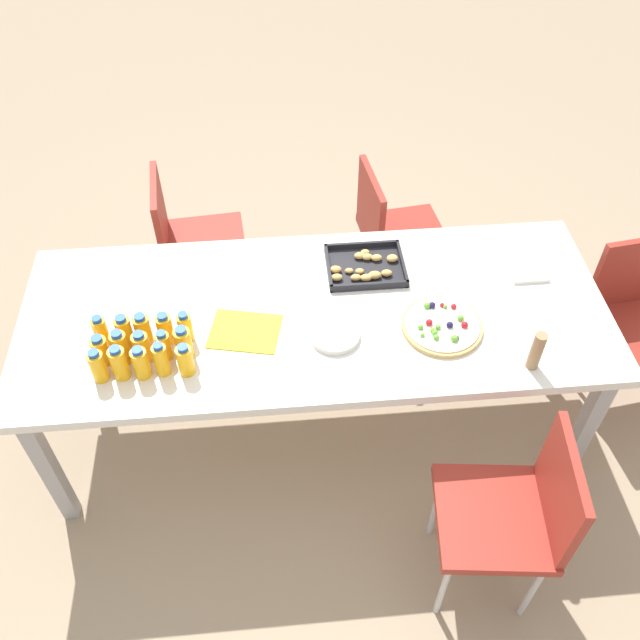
{
  "coord_description": "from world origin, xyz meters",
  "views": [
    {
      "loc": [
        -0.14,
        -1.83,
        2.68
      ],
      "look_at": [
        0.01,
        -0.07,
        0.77
      ],
      "focal_mm": 38.37,
      "sensor_mm": 36.0,
      "label": 1
    }
  ],
  "objects_px": {
    "chair_far_left": "(189,237)",
    "juice_bottle_0": "(98,366)",
    "juice_bottle_5": "(101,351)",
    "juice_bottle_6": "(120,347)",
    "juice_bottle_12": "(143,330)",
    "juice_bottle_10": "(101,333)",
    "chair_end": "(638,313)",
    "chair_near_right": "(516,511)",
    "fruit_pizza": "(442,326)",
    "plate_stack": "(335,335)",
    "juice_bottle_7": "(142,347)",
    "chair_far_right": "(392,230)",
    "party_table": "(315,321)",
    "napkin_stack": "(527,270)",
    "juice_bottle_2": "(141,363)",
    "paper_folder": "(245,331)",
    "juice_bottle_14": "(185,327)",
    "juice_bottle_1": "(119,363)",
    "juice_bottle_13": "(165,329)",
    "juice_bottle_4": "(185,360)",
    "cardboard_tube": "(536,351)",
    "snack_tray": "(366,267)",
    "juice_bottle_11": "(125,332)",
    "juice_bottle_8": "(164,346)",
    "juice_bottle_3": "(161,359)",
    "juice_bottle_9": "(184,344)"
  },
  "relations": [
    {
      "from": "chair_near_right",
      "to": "juice_bottle_6",
      "type": "bearing_deg",
      "value": 72.9
    },
    {
      "from": "party_table",
      "to": "cardboard_tube",
      "type": "relative_size",
      "value": 13.76
    },
    {
      "from": "juice_bottle_12",
      "to": "plate_stack",
      "type": "bearing_deg",
      "value": -2.88
    },
    {
      "from": "cardboard_tube",
      "to": "juice_bottle_7",
      "type": "bearing_deg",
      "value": 173.58
    },
    {
      "from": "chair_near_right",
      "to": "fruit_pizza",
      "type": "distance_m",
      "value": 0.71
    },
    {
      "from": "juice_bottle_8",
      "to": "plate_stack",
      "type": "bearing_deg",
      "value": 3.82
    },
    {
      "from": "juice_bottle_11",
      "to": "cardboard_tube",
      "type": "distance_m",
      "value": 1.48
    },
    {
      "from": "chair_near_right",
      "to": "napkin_stack",
      "type": "distance_m",
      "value": 0.99
    },
    {
      "from": "juice_bottle_7",
      "to": "plate_stack",
      "type": "bearing_deg",
      "value": 3.77
    },
    {
      "from": "juice_bottle_14",
      "to": "fruit_pizza",
      "type": "bearing_deg",
      "value": -1.8
    },
    {
      "from": "juice_bottle_7",
      "to": "juice_bottle_11",
      "type": "bearing_deg",
      "value": 131.73
    },
    {
      "from": "chair_far_left",
      "to": "juice_bottle_11",
      "type": "distance_m",
      "value": 0.97
    },
    {
      "from": "juice_bottle_5",
      "to": "chair_far_left",
      "type": "bearing_deg",
      "value": 76.78
    },
    {
      "from": "chair_far_left",
      "to": "juice_bottle_0",
      "type": "relative_size",
      "value": 5.9
    },
    {
      "from": "juice_bottle_7",
      "to": "juice_bottle_6",
      "type": "bearing_deg",
      "value": 178.37
    },
    {
      "from": "chair_far_left",
      "to": "juice_bottle_9",
      "type": "xyz_separation_m",
      "value": [
        0.07,
        -0.98,
        0.32
      ]
    },
    {
      "from": "chair_far_left",
      "to": "napkin_stack",
      "type": "distance_m",
      "value": 1.6
    },
    {
      "from": "juice_bottle_6",
      "to": "juice_bottle_12",
      "type": "height_order",
      "value": "juice_bottle_6"
    },
    {
      "from": "chair_end",
      "to": "juice_bottle_0",
      "type": "relative_size",
      "value": 5.9
    },
    {
      "from": "juice_bottle_6",
      "to": "snack_tray",
      "type": "bearing_deg",
      "value": 23.22
    },
    {
      "from": "juice_bottle_4",
      "to": "juice_bottle_13",
      "type": "distance_m",
      "value": 0.18
    },
    {
      "from": "juice_bottle_9",
      "to": "napkin_stack",
      "type": "xyz_separation_m",
      "value": [
        1.38,
        0.33,
        -0.06
      ]
    },
    {
      "from": "juice_bottle_13",
      "to": "paper_folder",
      "type": "bearing_deg",
      "value": 3.34
    },
    {
      "from": "juice_bottle_2",
      "to": "juice_bottle_5",
      "type": "distance_m",
      "value": 0.17
    },
    {
      "from": "juice_bottle_0",
      "to": "snack_tray",
      "type": "height_order",
      "value": "juice_bottle_0"
    },
    {
      "from": "juice_bottle_3",
      "to": "paper_folder",
      "type": "height_order",
      "value": "juice_bottle_3"
    },
    {
      "from": "juice_bottle_6",
      "to": "juice_bottle_11",
      "type": "xyz_separation_m",
      "value": [
        0.01,
        0.07,
        -0.0
      ]
    },
    {
      "from": "juice_bottle_4",
      "to": "juice_bottle_10",
      "type": "relative_size",
      "value": 0.92
    },
    {
      "from": "paper_folder",
      "to": "juice_bottle_14",
      "type": "bearing_deg",
      "value": -175.44
    },
    {
      "from": "juice_bottle_3",
      "to": "juice_bottle_4",
      "type": "distance_m",
      "value": 0.08
    },
    {
      "from": "juice_bottle_2",
      "to": "juice_bottle_7",
      "type": "relative_size",
      "value": 1.0
    },
    {
      "from": "chair_far_left",
      "to": "juice_bottle_14",
      "type": "relative_size",
      "value": 6.1
    },
    {
      "from": "juice_bottle_4",
      "to": "juice_bottle_7",
      "type": "distance_m",
      "value": 0.17
    },
    {
      "from": "chair_end",
      "to": "snack_tray",
      "type": "bearing_deg",
      "value": -13.23
    },
    {
      "from": "party_table",
      "to": "napkin_stack",
      "type": "xyz_separation_m",
      "value": [
        0.89,
        0.14,
        0.07
      ]
    },
    {
      "from": "chair_far_left",
      "to": "juice_bottle_0",
      "type": "height_order",
      "value": "juice_bottle_0"
    },
    {
      "from": "juice_bottle_1",
      "to": "napkin_stack",
      "type": "bearing_deg",
      "value": 14.19
    },
    {
      "from": "juice_bottle_1",
      "to": "fruit_pizza",
      "type": "distance_m",
      "value": 1.19
    },
    {
      "from": "chair_near_right",
      "to": "juice_bottle_3",
      "type": "distance_m",
      "value": 1.34
    },
    {
      "from": "juice_bottle_8",
      "to": "juice_bottle_0",
      "type": "bearing_deg",
      "value": -160.7
    },
    {
      "from": "chair_near_right",
      "to": "juice_bottle_11",
      "type": "height_order",
      "value": "juice_bottle_11"
    },
    {
      "from": "juice_bottle_6",
      "to": "juice_bottle_12",
      "type": "bearing_deg",
      "value": 47.64
    },
    {
      "from": "juice_bottle_5",
      "to": "juice_bottle_12",
      "type": "distance_m",
      "value": 0.17
    },
    {
      "from": "juice_bottle_7",
      "to": "chair_far_right",
      "type": "bearing_deg",
      "value": 41.19
    },
    {
      "from": "cardboard_tube",
      "to": "paper_folder",
      "type": "bearing_deg",
      "value": 165.88
    },
    {
      "from": "chair_near_right",
      "to": "fruit_pizza",
      "type": "bearing_deg",
      "value": 20.44
    },
    {
      "from": "juice_bottle_10",
      "to": "juice_bottle_0",
      "type": "bearing_deg",
      "value": -87.32
    },
    {
      "from": "juice_bottle_0",
      "to": "juice_bottle_13",
      "type": "relative_size",
      "value": 1.02
    },
    {
      "from": "juice_bottle_2",
      "to": "juice_bottle_14",
      "type": "distance_m",
      "value": 0.22
    },
    {
      "from": "paper_folder",
      "to": "napkin_stack",
      "type": "bearing_deg",
      "value": 11.33
    }
  ]
}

